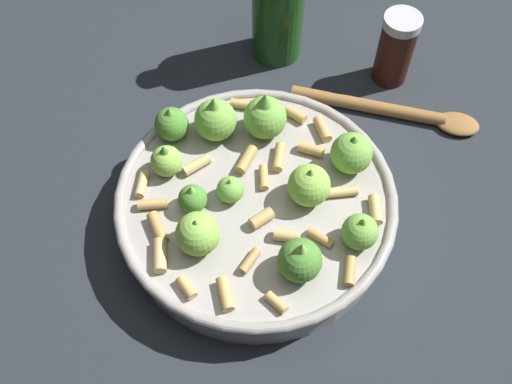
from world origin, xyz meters
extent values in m
plane|color=#23282D|center=(0.00, 0.00, 0.00)|extent=(2.40, 2.40, 0.00)
cylinder|color=#9E9993|center=(0.00, 0.00, 0.02)|extent=(0.28, 0.28, 0.05)
torus|color=#9E9993|center=(0.00, 0.00, 0.05)|extent=(0.29, 0.29, 0.01)
sphere|color=#75B247|center=(-0.01, -0.02, 0.06)|extent=(0.03, 0.03, 0.03)
cone|color=#75B247|center=(-0.01, -0.02, 0.08)|extent=(0.01, 0.01, 0.01)
sphere|color=#4C8933|center=(-0.11, -0.05, 0.07)|extent=(0.04, 0.04, 0.04)
cone|color=#609E38|center=(-0.11, -0.05, 0.08)|extent=(0.02, 0.02, 0.01)
sphere|color=#8CC64C|center=(0.02, 0.05, 0.07)|extent=(0.04, 0.04, 0.04)
cone|color=#75B247|center=(0.02, 0.05, 0.09)|extent=(0.02, 0.02, 0.01)
sphere|color=#75B247|center=(-0.09, -0.01, 0.07)|extent=(0.05, 0.05, 0.05)
cone|color=#75B247|center=(-0.09, -0.01, 0.09)|extent=(0.02, 0.02, 0.02)
sphere|color=#4C8933|center=(-0.01, -0.06, 0.06)|extent=(0.03, 0.03, 0.03)
cone|color=#75B247|center=(-0.01, -0.06, 0.08)|extent=(0.01, 0.01, 0.01)
sphere|color=#75B247|center=(0.08, 0.07, 0.06)|extent=(0.04, 0.04, 0.04)
cone|color=#609E38|center=(0.08, 0.07, 0.08)|extent=(0.01, 0.01, 0.01)
sphere|color=#75B247|center=(-0.08, 0.04, 0.07)|extent=(0.05, 0.05, 0.05)
cone|color=#75B247|center=(-0.08, 0.04, 0.10)|extent=(0.02, 0.02, 0.02)
sphere|color=#75B247|center=(0.00, 0.11, 0.07)|extent=(0.04, 0.04, 0.04)
cone|color=#609E38|center=(0.00, 0.11, 0.09)|extent=(0.02, 0.02, 0.01)
sphere|color=#4C8933|center=(0.09, 0.01, 0.07)|extent=(0.04, 0.04, 0.04)
cone|color=#8CC64C|center=(0.09, 0.01, 0.09)|extent=(0.02, 0.02, 0.02)
sphere|color=#8CC64C|center=(0.03, -0.07, 0.07)|extent=(0.04, 0.04, 0.04)
cone|color=#8CC64C|center=(0.03, -0.07, 0.09)|extent=(0.02, 0.02, 0.01)
sphere|color=#8CC64C|center=(-0.07, -0.07, 0.06)|extent=(0.03, 0.03, 0.03)
cone|color=#4C8933|center=(-0.07, -0.07, 0.08)|extent=(0.02, 0.02, 0.02)
cylinder|color=tan|center=(-0.02, 0.02, 0.05)|extent=(0.03, 0.02, 0.01)
cylinder|color=tan|center=(0.07, -0.03, 0.05)|extent=(0.02, 0.03, 0.01)
cylinder|color=tan|center=(0.12, -0.03, 0.05)|extent=(0.02, 0.02, 0.01)
cylinder|color=tan|center=(0.09, -0.07, 0.05)|extent=(0.03, 0.02, 0.01)
cylinder|color=tan|center=(0.03, -0.01, 0.05)|extent=(0.02, 0.03, 0.01)
cylinder|color=tan|center=(0.11, 0.05, 0.05)|extent=(0.03, 0.02, 0.01)
cylinder|color=tan|center=(-0.03, 0.08, 0.05)|extent=(0.03, 0.03, 0.01)
cylinder|color=tan|center=(-0.05, 0.10, 0.05)|extent=(0.03, 0.01, 0.01)
cylinder|color=tan|center=(-0.08, 0.08, 0.05)|extent=(0.03, 0.02, 0.01)
cylinder|color=tan|center=(0.07, 0.04, 0.05)|extent=(0.03, 0.02, 0.01)
cylinder|color=tan|center=(-0.06, -0.04, 0.05)|extent=(0.02, 0.03, 0.01)
cylinder|color=tan|center=(-0.12, 0.03, 0.05)|extent=(0.02, 0.03, 0.01)
cylinder|color=tan|center=(-0.03, -0.10, 0.05)|extent=(0.02, 0.03, 0.01)
cylinder|color=tan|center=(0.00, -0.11, 0.05)|extent=(0.03, 0.01, 0.01)
cylinder|color=tan|center=(-0.06, -0.11, 0.05)|extent=(0.03, 0.02, 0.01)
cylinder|color=tan|center=(0.03, 0.08, 0.05)|extent=(0.02, 0.03, 0.01)
cylinder|color=tan|center=(0.03, -0.11, 0.05)|extent=(0.04, 0.02, 0.01)
cylinder|color=tan|center=(0.06, 0.11, 0.05)|extent=(0.03, 0.02, 0.01)
cylinder|color=tan|center=(-0.04, 0.01, 0.05)|extent=(0.03, 0.03, 0.01)
cylinder|color=tan|center=(0.07, -0.10, 0.05)|extent=(0.02, 0.02, 0.01)
cylinder|color=tan|center=(-0.03, 0.04, 0.05)|extent=(0.03, 0.03, 0.01)
cylinder|color=tan|center=(0.06, 0.01, 0.05)|extent=(0.02, 0.03, 0.01)
cylinder|color=#33140F|center=(-0.13, 0.24, 0.04)|extent=(0.04, 0.04, 0.09)
cylinder|color=silver|center=(-0.13, 0.24, 0.09)|extent=(0.05, 0.05, 0.01)
cylinder|color=#1E4C19|center=(-0.23, 0.12, 0.08)|extent=(0.06, 0.06, 0.16)
cylinder|color=olive|center=(-0.09, 0.19, 0.01)|extent=(0.12, 0.16, 0.02)
ellipsoid|color=olive|center=(-0.03, 0.27, 0.01)|extent=(0.06, 0.06, 0.01)
camera|label=1|loc=(0.30, -0.12, 0.57)|focal=41.78mm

